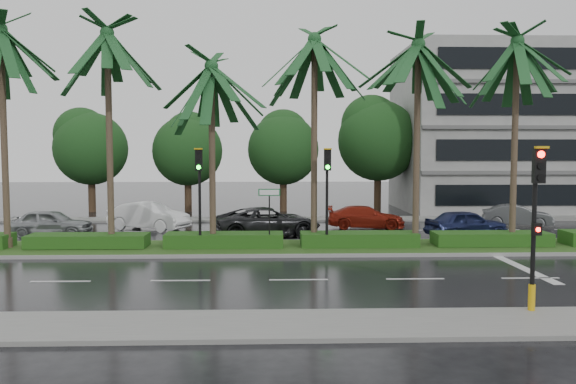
{
  "coord_description": "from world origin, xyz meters",
  "views": [
    {
      "loc": [
        -0.95,
        -23.78,
        4.31
      ],
      "look_at": [
        -0.16,
        1.5,
        2.54
      ],
      "focal_mm": 35.0,
      "sensor_mm": 36.0,
      "label": 1
    }
  ],
  "objects_px": {
    "car_white": "(149,216)",
    "car_grey": "(517,216)",
    "signal_median_left": "(199,183)",
    "car_red": "(366,217)",
    "car_blue": "(466,224)",
    "car_darkgrey": "(268,222)",
    "car_silver": "(50,223)",
    "signal_near": "(536,222)",
    "street_sign": "(269,203)"
  },
  "relations": [
    {
      "from": "car_darkgrey",
      "to": "car_red",
      "type": "bearing_deg",
      "value": -76.13
    },
    {
      "from": "car_darkgrey",
      "to": "car_grey",
      "type": "height_order",
      "value": "car_darkgrey"
    },
    {
      "from": "car_silver",
      "to": "car_white",
      "type": "bearing_deg",
      "value": -61.38
    },
    {
      "from": "car_silver",
      "to": "car_grey",
      "type": "relative_size",
      "value": 1.08
    },
    {
      "from": "signal_median_left",
      "to": "signal_near",
      "type": "bearing_deg",
      "value": -44.09
    },
    {
      "from": "car_darkgrey",
      "to": "car_grey",
      "type": "xyz_separation_m",
      "value": [
        14.59,
        3.42,
        -0.12
      ]
    },
    {
      "from": "signal_median_left",
      "to": "car_white",
      "type": "bearing_deg",
      "value": 117.12
    },
    {
      "from": "car_silver",
      "to": "car_white",
      "type": "relative_size",
      "value": 0.89
    },
    {
      "from": "car_red",
      "to": "car_grey",
      "type": "height_order",
      "value": "car_red"
    },
    {
      "from": "car_silver",
      "to": "car_red",
      "type": "bearing_deg",
      "value": -80.5
    },
    {
      "from": "signal_median_left",
      "to": "car_red",
      "type": "height_order",
      "value": "signal_median_left"
    },
    {
      "from": "signal_median_left",
      "to": "car_blue",
      "type": "xyz_separation_m",
      "value": [
        13.0,
        3.96,
        -2.28
      ]
    },
    {
      "from": "signal_median_left",
      "to": "car_darkgrey",
      "type": "xyz_separation_m",
      "value": [
        2.91,
        4.71,
        -2.24
      ]
    },
    {
      "from": "signal_median_left",
      "to": "car_white",
      "type": "relative_size",
      "value": 0.93
    },
    {
      "from": "street_sign",
      "to": "car_red",
      "type": "height_order",
      "value": "street_sign"
    },
    {
      "from": "car_silver",
      "to": "car_blue",
      "type": "height_order",
      "value": "car_blue"
    },
    {
      "from": "car_silver",
      "to": "car_darkgrey",
      "type": "relative_size",
      "value": 0.77
    },
    {
      "from": "street_sign",
      "to": "signal_median_left",
      "type": "bearing_deg",
      "value": -176.53
    },
    {
      "from": "car_grey",
      "to": "car_darkgrey",
      "type": "bearing_deg",
      "value": 121.1
    },
    {
      "from": "car_blue",
      "to": "car_grey",
      "type": "height_order",
      "value": "car_blue"
    },
    {
      "from": "car_silver",
      "to": "car_darkgrey",
      "type": "distance_m",
      "value": 11.18
    },
    {
      "from": "street_sign",
      "to": "car_darkgrey",
      "type": "xyz_separation_m",
      "value": [
        -0.09,
        4.53,
        -1.37
      ]
    },
    {
      "from": "signal_median_left",
      "to": "car_grey",
      "type": "relative_size",
      "value": 1.13
    },
    {
      "from": "car_white",
      "to": "car_grey",
      "type": "relative_size",
      "value": 1.21
    },
    {
      "from": "car_white",
      "to": "car_darkgrey",
      "type": "bearing_deg",
      "value": -87.05
    },
    {
      "from": "car_white",
      "to": "car_grey",
      "type": "height_order",
      "value": "car_white"
    },
    {
      "from": "car_red",
      "to": "car_grey",
      "type": "relative_size",
      "value": 1.14
    },
    {
      "from": "car_white",
      "to": "car_blue",
      "type": "relative_size",
      "value": 1.11
    },
    {
      "from": "car_darkgrey",
      "to": "car_red",
      "type": "height_order",
      "value": "car_darkgrey"
    },
    {
      "from": "car_white",
      "to": "signal_near",
      "type": "bearing_deg",
      "value": -116.49
    },
    {
      "from": "car_silver",
      "to": "car_blue",
      "type": "distance_m",
      "value": 21.29
    },
    {
      "from": "signal_near",
      "to": "car_white",
      "type": "relative_size",
      "value": 0.93
    },
    {
      "from": "car_grey",
      "to": "signal_near",
      "type": "bearing_deg",
      "value": 175.08
    },
    {
      "from": "street_sign",
      "to": "car_darkgrey",
      "type": "bearing_deg",
      "value": 91.14
    },
    {
      "from": "car_blue",
      "to": "car_darkgrey",
      "type": "bearing_deg",
      "value": 70.85
    },
    {
      "from": "car_silver",
      "to": "car_darkgrey",
      "type": "bearing_deg",
      "value": -90.87
    },
    {
      "from": "street_sign",
      "to": "signal_near",
      "type": "bearing_deg",
      "value": -54.66
    },
    {
      "from": "car_red",
      "to": "car_grey",
      "type": "xyz_separation_m",
      "value": [
        9.0,
        0.47,
        -0.0
      ]
    },
    {
      "from": "street_sign",
      "to": "car_grey",
      "type": "relative_size",
      "value": 0.67
    },
    {
      "from": "car_silver",
      "to": "car_white",
      "type": "height_order",
      "value": "car_white"
    },
    {
      "from": "car_darkgrey",
      "to": "car_blue",
      "type": "bearing_deg",
      "value": -108.24
    },
    {
      "from": "street_sign",
      "to": "car_blue",
      "type": "bearing_deg",
      "value": 20.68
    },
    {
      "from": "signal_median_left",
      "to": "car_red",
      "type": "relative_size",
      "value": 0.99
    },
    {
      "from": "signal_near",
      "to": "street_sign",
      "type": "distance_m",
      "value": 12.11
    },
    {
      "from": "car_darkgrey",
      "to": "car_red",
      "type": "distance_m",
      "value": 6.32
    },
    {
      "from": "signal_near",
      "to": "street_sign",
      "type": "relative_size",
      "value": 1.68
    },
    {
      "from": "car_white",
      "to": "car_red",
      "type": "bearing_deg",
      "value": -64.01
    },
    {
      "from": "signal_median_left",
      "to": "car_blue",
      "type": "bearing_deg",
      "value": 16.93
    },
    {
      "from": "car_silver",
      "to": "car_darkgrey",
      "type": "height_order",
      "value": "car_darkgrey"
    },
    {
      "from": "signal_near",
      "to": "car_grey",
      "type": "xyz_separation_m",
      "value": [
        7.5,
        17.82,
        -1.87
      ]
    }
  ]
}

